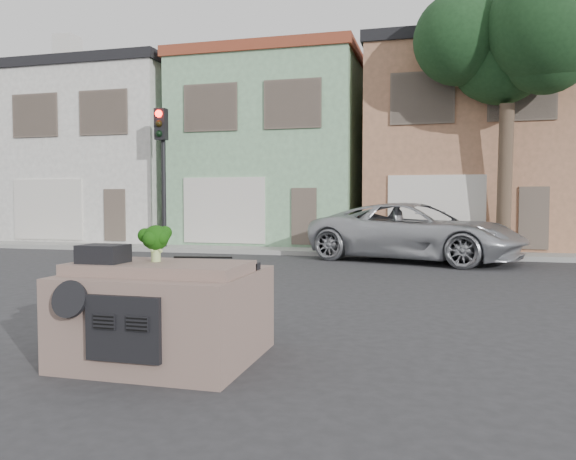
% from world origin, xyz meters
% --- Properties ---
extents(ground_plane, '(120.00, 120.00, 0.00)m').
position_xyz_m(ground_plane, '(0.00, 0.00, 0.00)').
color(ground_plane, '#303033').
rests_on(ground_plane, ground).
extents(sidewalk, '(40.00, 3.00, 0.15)m').
position_xyz_m(sidewalk, '(0.00, 10.50, 0.07)').
color(sidewalk, gray).
rests_on(sidewalk, ground).
extents(townhouse_white, '(7.20, 8.20, 7.55)m').
position_xyz_m(townhouse_white, '(-11.00, 14.50, 3.77)').
color(townhouse_white, silver).
rests_on(townhouse_white, ground).
extents(townhouse_mint, '(7.20, 8.20, 7.55)m').
position_xyz_m(townhouse_mint, '(-3.50, 14.50, 3.77)').
color(townhouse_mint, '#82B186').
rests_on(townhouse_mint, ground).
extents(townhouse_tan, '(7.20, 8.20, 7.55)m').
position_xyz_m(townhouse_tan, '(4.00, 14.50, 3.77)').
color(townhouse_tan, '#A57152').
rests_on(townhouse_tan, ground).
extents(silver_pickup, '(6.85, 4.73, 1.74)m').
position_xyz_m(silver_pickup, '(2.38, 8.32, 0.00)').
color(silver_pickup, '#B2B4BB').
rests_on(silver_pickup, ground).
extents(traffic_signal, '(0.40, 0.40, 5.10)m').
position_xyz_m(traffic_signal, '(-6.50, 9.50, 2.55)').
color(traffic_signal, black).
rests_on(traffic_signal, ground).
extents(tree_near, '(4.40, 4.00, 8.50)m').
position_xyz_m(tree_near, '(5.00, 9.80, 4.25)').
color(tree_near, '#173619').
rests_on(tree_near, ground).
extents(car_dashboard, '(2.00, 1.80, 1.12)m').
position_xyz_m(car_dashboard, '(0.00, -3.00, 0.56)').
color(car_dashboard, '#7A6156').
rests_on(car_dashboard, ground).
extents(instrument_hump, '(0.48, 0.38, 0.20)m').
position_xyz_m(instrument_hump, '(-0.58, -3.35, 1.22)').
color(instrument_hump, black).
rests_on(instrument_hump, car_dashboard).
extents(wiper_arm, '(0.69, 0.15, 0.02)m').
position_xyz_m(wiper_arm, '(0.28, -2.62, 1.13)').
color(wiper_arm, black).
rests_on(wiper_arm, car_dashboard).
extents(broccoli, '(0.47, 0.47, 0.42)m').
position_xyz_m(broccoli, '(-0.08, -3.09, 1.33)').
color(broccoli, '#103809').
rests_on(broccoli, car_dashboard).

